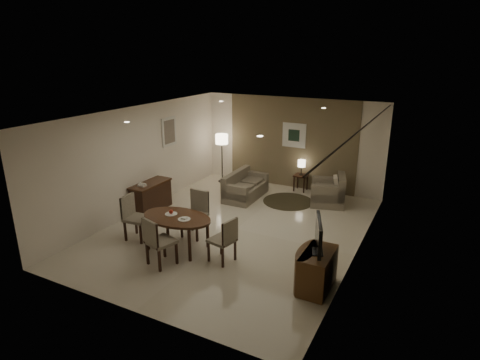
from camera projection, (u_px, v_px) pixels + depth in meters
The scene contains 31 objects.
room_shell at pixel (244, 169), 9.31m from camera, with size 5.50×7.00×2.70m.
taupe_accent at pixel (291, 143), 11.91m from camera, with size 3.96×0.03×2.70m, color #746148.
curtain_wall at pixel (357, 194), 7.80m from camera, with size 0.08×6.70×2.58m, color beige, non-canonical shape.
curtain_rod at pixel (364, 127), 7.39m from camera, with size 0.03×0.03×6.80m, color black.
art_back_frame at pixel (294, 135), 11.76m from camera, with size 0.72×0.03×0.72m, color silver.
art_back_canvas at pixel (294, 135), 11.75m from camera, with size 0.34×0.01×0.34m, color #1A2F20.
art_left_frame at pixel (169, 132), 11.02m from camera, with size 0.03×0.60×0.80m, color silver.
art_left_canvas at pixel (170, 132), 11.01m from camera, with size 0.01×0.46×0.64m, color gray.
downlight_nl at pixel (127, 122), 7.65m from camera, with size 0.10×0.10×0.01m, color white.
downlight_nr at pixel (260, 136), 6.42m from camera, with size 0.10×0.10×0.01m, color white.
downlight_fl at pixel (221, 101), 10.68m from camera, with size 0.10×0.10×0.01m, color white.
downlight_fr at pixel (324, 108), 9.46m from camera, with size 0.10×0.10×0.01m, color white.
console_desk at pixel (151, 197), 10.36m from camera, with size 0.48×1.20×0.75m, color #432715, non-canonical shape.
telephone at pixel (142, 185), 9.98m from camera, with size 0.20×0.14×0.09m, color white, non-canonical shape.
tv_cabinet at pixel (317, 270), 6.97m from camera, with size 0.48×0.90×0.70m, color brown, non-canonical shape.
flat_tv at pixel (319, 235), 6.76m from camera, with size 0.06×0.88×0.60m, color black, non-canonical shape.
dining_table at pixel (178, 233), 8.38m from camera, with size 1.53×0.96×0.72m, color #432715, non-canonical shape.
chair_near at pixel (161, 241), 7.71m from camera, with size 0.48×0.48×1.00m, color gray, non-canonical shape.
chair_far at pixel (194, 215), 8.89m from camera, with size 0.50×0.50×1.02m, color gray, non-canonical shape.
chair_left at pixel (137, 218), 8.76m from camera, with size 0.48×0.48×0.99m, color gray, non-canonical shape.
chair_right at pixel (222, 239), 7.85m from camera, with size 0.45×0.45×0.93m, color gray, non-canonical shape.
plate_a at pixel (171, 214), 8.39m from camera, with size 0.26×0.26×0.02m, color white.
plate_b at pixel (184, 219), 8.13m from camera, with size 0.26×0.26×0.02m, color white.
fruit_apple at pixel (171, 212), 8.37m from camera, with size 0.09×0.09×0.09m, color maroon.
napkin at pixel (184, 218), 8.12m from camera, with size 0.12×0.08×0.03m, color white.
round_rug at pixel (288, 201), 11.07m from camera, with size 1.38×1.38×0.01m, color #3E3822.
sofa at pixel (246, 185), 11.28m from camera, with size 0.77×1.54×0.72m, color gray, non-canonical shape.
armchair at pixel (328, 189), 10.80m from camera, with size 0.92×0.87×0.82m, color gray, non-canonical shape.
side_table at pixel (301, 183), 11.86m from camera, with size 0.38×0.38×0.49m, color black, non-canonical shape.
table_lamp at pixel (301, 167), 11.71m from camera, with size 0.22×0.22×0.50m, color #FFEAC1, non-canonical shape.
floor_lamp at pixel (222, 158), 12.51m from camera, with size 0.39×0.39×1.52m, color #FFE5B7, non-canonical shape.
Camera 1 is at (4.03, -7.56, 4.02)m, focal length 30.00 mm.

